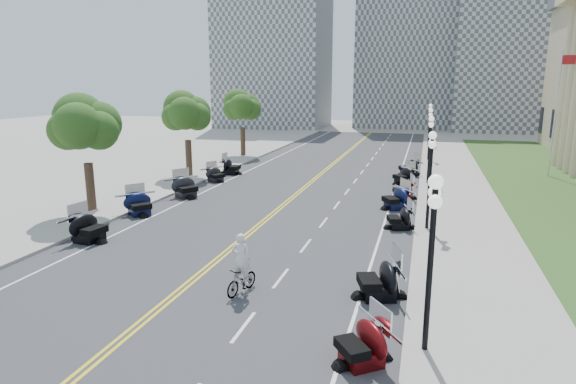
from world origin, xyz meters
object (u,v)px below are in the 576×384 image
(cyclist_rider, at_px, (241,241))
(motorcycle_n_3, at_px, (362,341))
(flagpole, at_px, (555,115))
(bicycle, at_px, (242,280))

(cyclist_rider, bearing_deg, motorcycle_n_3, 145.14)
(motorcycle_n_3, bearing_deg, flagpole, 123.16)
(bicycle, height_order, cyclist_rider, cyclist_rider)
(bicycle, distance_m, cyclist_rider, 1.45)
(flagpole, bearing_deg, motorcycle_n_3, -109.60)
(cyclist_rider, bearing_deg, bicycle, -0.00)
(bicycle, bearing_deg, flagpole, 76.04)
(flagpole, height_order, cyclist_rider, flagpole)
(flagpole, xyz_separation_m, cyclist_rider, (-15.76, -27.68, -3.04))
(flagpole, height_order, bicycle, flagpole)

